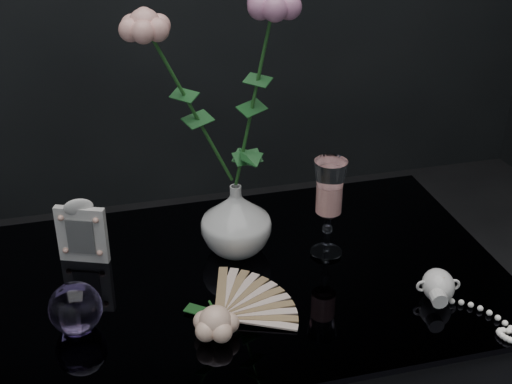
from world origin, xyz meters
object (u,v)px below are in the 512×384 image
object	(u,v)px
picture_frame	(82,230)
vase	(236,219)
wine_glass	(328,209)
pearl_jar	(438,284)
loose_rose	(215,322)
paperweight	(75,308)

from	to	relation	value
picture_frame	vase	bearing A→B (deg)	13.97
wine_glass	pearl_jar	world-z (taller)	wine_glass
vase	pearl_jar	world-z (taller)	vase
vase	loose_rose	distance (m)	0.25
wine_glass	pearl_jar	distance (m)	0.23
wine_glass	paperweight	distance (m)	0.48
wine_glass	pearl_jar	xyz separation A→B (m)	(0.14, -0.18, -0.07)
wine_glass	paperweight	size ratio (longest dim) A/B	2.27
vase	paperweight	bearing A→B (deg)	-151.53
picture_frame	paperweight	xyz separation A→B (m)	(-0.02, -0.20, -0.02)
wine_glass	pearl_jar	bearing A→B (deg)	-52.30
vase	wine_glass	bearing A→B (deg)	-18.07
vase	pearl_jar	size ratio (longest dim) A/B	0.70
pearl_jar	vase	bearing A→B (deg)	153.01
wine_glass	loose_rose	distance (m)	0.32
vase	pearl_jar	xyz separation A→B (m)	(0.30, -0.23, -0.04)
loose_rose	pearl_jar	world-z (taller)	same
paperweight	pearl_jar	bearing A→B (deg)	-6.48
wine_glass	loose_rose	size ratio (longest dim) A/B	1.19
picture_frame	wine_glass	bearing A→B (deg)	10.20
paperweight	pearl_jar	size ratio (longest dim) A/B	0.44
vase	pearl_jar	distance (m)	0.38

